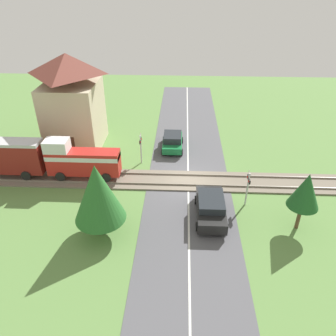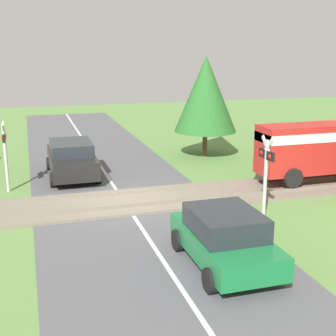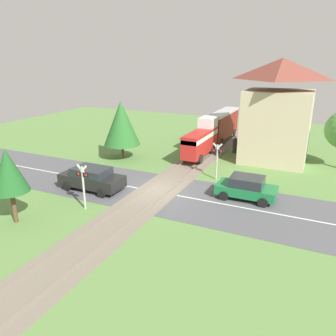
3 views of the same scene
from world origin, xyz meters
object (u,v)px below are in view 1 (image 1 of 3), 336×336
object	(u,v)px
station_building	(73,104)
car_near_crossing	(211,207)
crossing_signal_west_approach	(248,184)
crossing_signal_east_approach	(141,145)
car_far_side	(173,141)
train	(33,157)
pedestrian_by_station	(51,157)

from	to	relation	value
station_building	car_near_crossing	bearing A→B (deg)	-130.35
crossing_signal_west_approach	crossing_signal_east_approach	xyz separation A→B (m)	(5.51, 8.06, 0.00)
crossing_signal_east_approach	crossing_signal_west_approach	bearing A→B (deg)	-124.36
car_near_crossing	station_building	size ratio (longest dim) A/B	0.51
car_near_crossing	car_far_side	world-z (taller)	car_near_crossing
train	car_far_side	world-z (taller)	train
train	station_building	size ratio (longest dim) A/B	1.56
car_far_side	crossing_signal_east_approach	bearing A→B (deg)	136.81
station_building	car_far_side	bearing A→B (deg)	-92.00
car_far_side	pedestrian_by_station	world-z (taller)	pedestrian_by_station
crossing_signal_west_approach	train	bearing A→B (deg)	80.33
car_near_crossing	station_building	bearing A→B (deg)	49.65
crossing_signal_east_approach	station_building	bearing A→B (deg)	64.17
train	crossing_signal_west_approach	distance (m)	16.39
crossing_signal_west_approach	station_building	size ratio (longest dim) A/B	0.32
station_building	pedestrian_by_station	world-z (taller)	station_building
station_building	pedestrian_by_station	distance (m)	5.15
car_near_crossing	car_far_side	size ratio (longest dim) A/B	1.18
train	car_far_side	distance (m)	12.08
train	car_near_crossing	world-z (taller)	train
crossing_signal_west_approach	crossing_signal_east_approach	bearing A→B (deg)	55.64
car_near_crossing	crossing_signal_east_approach	size ratio (longest dim) A/B	1.60
car_near_crossing	pedestrian_by_station	bearing A→B (deg)	63.99
crossing_signal_west_approach	crossing_signal_east_approach	size ratio (longest dim) A/B	1.00
car_near_crossing	station_building	world-z (taller)	station_building
car_near_crossing	crossing_signal_east_approach	bearing A→B (deg)	38.14
car_far_side	crossing_signal_west_approach	world-z (taller)	crossing_signal_west_approach
car_near_crossing	crossing_signal_east_approach	world-z (taller)	crossing_signal_east_approach
car_far_side	station_building	bearing A→B (deg)	88.00
train	crossing_signal_west_approach	xyz separation A→B (m)	(-2.75, -16.16, -0.10)
car_far_side	crossing_signal_east_approach	size ratio (longest dim) A/B	1.35
pedestrian_by_station	station_building	bearing A→B (deg)	-19.35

